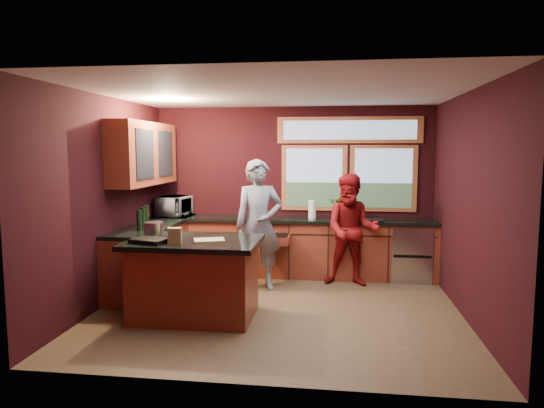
% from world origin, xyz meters
% --- Properties ---
extents(floor, '(4.50, 4.50, 0.00)m').
position_xyz_m(floor, '(0.00, 0.00, 0.00)').
color(floor, brown).
rests_on(floor, ground).
extents(room_shell, '(4.52, 4.02, 2.71)m').
position_xyz_m(room_shell, '(-0.60, 0.32, 1.80)').
color(room_shell, black).
rests_on(room_shell, ground).
extents(back_counter, '(4.50, 0.64, 0.93)m').
position_xyz_m(back_counter, '(0.20, 1.70, 0.46)').
color(back_counter, maroon).
rests_on(back_counter, floor).
extents(left_counter, '(0.64, 2.30, 0.93)m').
position_xyz_m(left_counter, '(-1.95, 0.85, 0.47)').
color(left_counter, maroon).
rests_on(left_counter, floor).
extents(island, '(1.55, 1.05, 0.95)m').
position_xyz_m(island, '(-0.96, -0.40, 0.48)').
color(island, maroon).
rests_on(island, floor).
extents(person_grey, '(0.79, 0.63, 1.87)m').
position_xyz_m(person_grey, '(-0.39, 0.88, 0.94)').
color(person_grey, slate).
rests_on(person_grey, floor).
extents(person_red, '(0.86, 0.70, 1.66)m').
position_xyz_m(person_red, '(0.94, 1.25, 0.83)').
color(person_red, maroon).
rests_on(person_red, floor).
extents(microwave, '(0.50, 0.65, 0.32)m').
position_xyz_m(microwave, '(-1.92, 1.70, 1.09)').
color(microwave, '#999999').
rests_on(microwave, left_counter).
extents(potted_plant, '(0.37, 0.32, 0.41)m').
position_xyz_m(potted_plant, '(0.79, 1.75, 1.14)').
color(potted_plant, '#999999').
rests_on(potted_plant, back_counter).
extents(paper_towel, '(0.12, 0.12, 0.28)m').
position_xyz_m(paper_towel, '(0.34, 1.70, 1.07)').
color(paper_towel, white).
rests_on(paper_towel, back_counter).
extents(cutting_board, '(0.41, 0.35, 0.02)m').
position_xyz_m(cutting_board, '(-0.76, -0.45, 0.95)').
color(cutting_board, tan).
rests_on(cutting_board, island).
extents(stock_pot, '(0.24, 0.24, 0.18)m').
position_xyz_m(stock_pot, '(-1.51, -0.25, 1.03)').
color(stock_pot, '#A9AAAE').
rests_on(stock_pot, island).
extents(paper_bag, '(0.17, 0.15, 0.18)m').
position_xyz_m(paper_bag, '(-1.11, -0.65, 1.03)').
color(paper_bag, brown).
rests_on(paper_bag, island).
extents(black_tray, '(0.46, 0.37, 0.05)m').
position_xyz_m(black_tray, '(-1.41, -0.65, 0.97)').
color(black_tray, black).
rests_on(black_tray, island).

